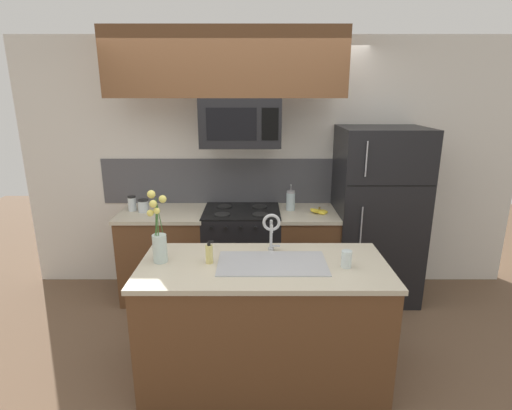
# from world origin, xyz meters

# --- Properties ---
(ground_plane) EXTENTS (10.00, 10.00, 0.00)m
(ground_plane) POSITION_xyz_m (0.00, 0.00, 0.00)
(ground_plane) COLOR brown
(rear_partition) EXTENTS (5.20, 0.10, 2.60)m
(rear_partition) POSITION_xyz_m (0.30, 1.28, 1.30)
(rear_partition) COLOR silver
(rear_partition) RESTS_ON ground
(splash_band) EXTENTS (2.97, 0.01, 0.48)m
(splash_band) POSITION_xyz_m (0.00, 1.22, 1.15)
(splash_band) COLOR #4C4C51
(splash_band) RESTS_ON rear_partition
(back_counter_left) EXTENTS (0.85, 0.65, 0.91)m
(back_counter_left) POSITION_xyz_m (-0.79, 0.90, 0.46)
(back_counter_left) COLOR brown
(back_counter_left) RESTS_ON ground
(back_counter_right) EXTENTS (0.60, 0.65, 0.91)m
(back_counter_right) POSITION_xyz_m (0.66, 0.90, 0.46)
(back_counter_right) COLOR brown
(back_counter_right) RESTS_ON ground
(stove_range) EXTENTS (0.76, 0.64, 0.93)m
(stove_range) POSITION_xyz_m (0.00, 0.90, 0.46)
(stove_range) COLOR black
(stove_range) RESTS_ON ground
(microwave) EXTENTS (0.74, 0.40, 0.45)m
(microwave) POSITION_xyz_m (0.00, 0.88, 1.79)
(microwave) COLOR black
(upper_cabinet_band) EXTENTS (2.15, 0.34, 0.60)m
(upper_cabinet_band) POSITION_xyz_m (-0.13, 0.85, 2.31)
(upper_cabinet_band) COLOR brown
(refrigerator) EXTENTS (0.82, 0.74, 1.74)m
(refrigerator) POSITION_xyz_m (1.36, 0.92, 0.87)
(refrigerator) COLOR black
(refrigerator) RESTS_ON ground
(storage_jar_tall) EXTENTS (0.08, 0.08, 0.15)m
(storage_jar_tall) POSITION_xyz_m (-1.10, 0.94, 0.99)
(storage_jar_tall) COLOR silver
(storage_jar_tall) RESTS_ON back_counter_left
(storage_jar_medium) EXTENTS (0.10, 0.10, 0.13)m
(storage_jar_medium) POSITION_xyz_m (-0.98, 0.89, 0.97)
(storage_jar_medium) COLOR silver
(storage_jar_medium) RESTS_ON back_counter_left
(banana_bunch) EXTENTS (0.19, 0.16, 0.08)m
(banana_bunch) POSITION_xyz_m (0.77, 0.84, 0.93)
(banana_bunch) COLOR yellow
(banana_bunch) RESTS_ON back_counter_right
(french_press) EXTENTS (0.09, 0.09, 0.27)m
(french_press) POSITION_xyz_m (0.49, 0.96, 1.01)
(french_press) COLOR silver
(french_press) RESTS_ON back_counter_right
(island_counter) EXTENTS (1.74, 0.79, 0.91)m
(island_counter) POSITION_xyz_m (0.20, -0.35, 0.46)
(island_counter) COLOR brown
(island_counter) RESTS_ON ground
(kitchen_sink) EXTENTS (0.76, 0.42, 0.16)m
(kitchen_sink) POSITION_xyz_m (0.26, -0.35, 0.84)
(kitchen_sink) COLOR #ADAFB5
(kitchen_sink) RESTS_ON island_counter
(sink_faucet) EXTENTS (0.14, 0.14, 0.31)m
(sink_faucet) POSITION_xyz_m (0.26, -0.14, 1.11)
(sink_faucet) COLOR #B7BABF
(sink_faucet) RESTS_ON island_counter
(dish_soap_bottle) EXTENTS (0.06, 0.05, 0.16)m
(dish_soap_bottle) POSITION_xyz_m (-0.18, -0.33, 0.98)
(dish_soap_bottle) COLOR #DBCC75
(dish_soap_bottle) RESTS_ON island_counter
(drinking_glass) EXTENTS (0.07, 0.07, 0.12)m
(drinking_glass) POSITION_xyz_m (0.76, -0.40, 0.97)
(drinking_glass) COLOR silver
(drinking_glass) RESTS_ON island_counter
(flower_vase) EXTENTS (0.14, 0.17, 0.50)m
(flower_vase) POSITION_xyz_m (-0.54, -0.30, 1.07)
(flower_vase) COLOR silver
(flower_vase) RESTS_ON island_counter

